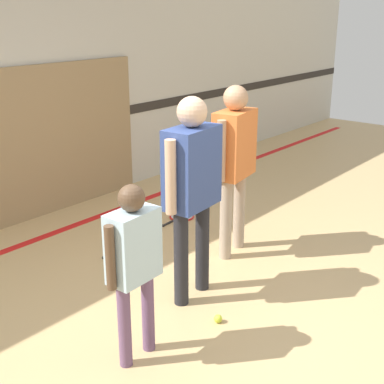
% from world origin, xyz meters
% --- Properties ---
extents(ground_plane, '(16.00, 16.00, 0.00)m').
position_xyz_m(ground_plane, '(0.00, 0.00, 0.00)').
color(ground_plane, tan).
extents(wall_panel, '(2.29, 0.05, 1.72)m').
position_xyz_m(wall_panel, '(0.79, 2.78, 0.86)').
color(wall_panel, '#9E7F56').
rests_on(wall_panel, ground_plane).
extents(floor_stripe, '(14.40, 0.10, 0.01)m').
position_xyz_m(floor_stripe, '(0.00, 2.23, 0.00)').
color(floor_stripe, red).
rests_on(floor_stripe, ground_plane).
extents(person_instructor, '(0.64, 0.30, 1.68)m').
position_xyz_m(person_instructor, '(0.19, 0.24, 1.04)').
color(person_instructor, '#232328').
rests_on(person_instructor, ground_plane).
extents(person_student_left, '(0.48, 0.21, 1.26)m').
position_xyz_m(person_student_left, '(-0.69, -0.00, 0.78)').
color(person_student_left, '#6B4C70').
rests_on(person_student_left, ground_plane).
extents(person_student_right, '(0.62, 0.33, 1.65)m').
position_xyz_m(person_student_right, '(1.10, 0.49, 1.02)').
color(person_student_right, tan).
rests_on(person_student_right, ground_plane).
extents(racket_spare_on_floor, '(0.57, 0.40, 0.03)m').
position_xyz_m(racket_spare_on_floor, '(0.51, 1.47, 0.01)').
color(racket_spare_on_floor, red).
rests_on(racket_spare_on_floor, ground_plane).
extents(racket_second_spare, '(0.51, 0.30, 0.03)m').
position_xyz_m(racket_second_spare, '(1.45, 1.47, 0.01)').
color(racket_second_spare, red).
rests_on(racket_second_spare, ground_plane).
extents(tennis_ball_near_instructor, '(0.07, 0.07, 0.07)m').
position_xyz_m(tennis_ball_near_instructor, '(-0.00, -0.18, 0.03)').
color(tennis_ball_near_instructor, '#CCE038').
rests_on(tennis_ball_near_instructor, ground_plane).
extents(tennis_ball_by_spare_racket, '(0.07, 0.07, 0.07)m').
position_xyz_m(tennis_ball_by_spare_racket, '(0.33, 1.32, 0.03)').
color(tennis_ball_by_spare_racket, '#CCE038').
rests_on(tennis_ball_by_spare_racket, ground_plane).
extents(tennis_ball_stray_left, '(0.07, 0.07, 0.07)m').
position_xyz_m(tennis_ball_stray_left, '(1.64, 0.82, 0.03)').
color(tennis_ball_stray_left, '#CCE038').
rests_on(tennis_ball_stray_left, ground_plane).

